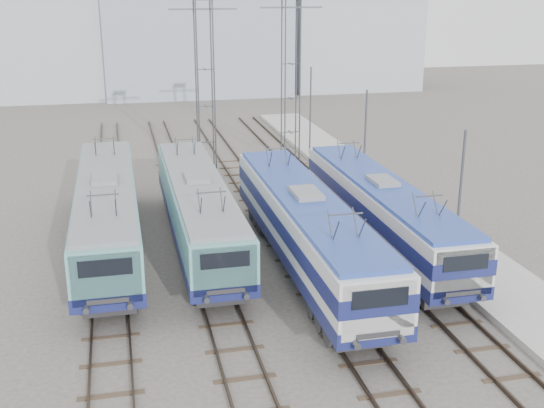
{
  "coord_description": "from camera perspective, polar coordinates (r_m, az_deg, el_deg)",
  "views": [
    {
      "loc": [
        -5.9,
        -24.15,
        12.96
      ],
      "look_at": [
        1.22,
        7.0,
        2.63
      ],
      "focal_mm": 45.0,
      "sensor_mm": 36.0,
      "label": 1
    }
  ],
  "objects": [
    {
      "name": "locomotive_far_left",
      "position": [
        34.76,
        -13.64,
        -0.5
      ],
      "size": [
        2.9,
        18.29,
        3.44
      ],
      "color": "navy",
      "rests_on": "ground"
    },
    {
      "name": "building_west",
      "position": [
        86.74,
        -18.7,
        13.07
      ],
      "size": [
        18.0,
        12.0,
        14.0
      ],
      "primitive_type": "cube",
      "color": "#99A3AC",
      "rests_on": "ground"
    },
    {
      "name": "mast_mid",
      "position": [
        41.9,
        7.75,
        4.71
      ],
      "size": [
        0.12,
        0.12,
        7.0
      ],
      "primitive_type": "cylinder",
      "color": "#3F4247",
      "rests_on": "ground"
    },
    {
      "name": "ground",
      "position": [
        28.04,
        0.77,
        -9.61
      ],
      "size": [
        160.0,
        160.0,
        0.0
      ],
      "primitive_type": "plane",
      "color": "#514C47"
    },
    {
      "name": "locomotive_center_left",
      "position": [
        34.65,
        -6.19,
        -0.27
      ],
      "size": [
        2.8,
        17.7,
        3.33
      ],
      "color": "navy",
      "rests_on": "ground"
    },
    {
      "name": "building_center",
      "position": [
        86.81,
        -6.54,
        15.2
      ],
      "size": [
        22.0,
        14.0,
        18.0
      ],
      "primitive_type": "cube",
      "color": "#8893A7",
      "rests_on": "ground"
    },
    {
      "name": "catenary_tower_east",
      "position": [
        50.12,
        1.58,
        10.68
      ],
      "size": [
        4.5,
        1.2,
        12.0
      ],
      "color": "#3F4247",
      "rests_on": "ground"
    },
    {
      "name": "mast_front",
      "position": [
        31.36,
        15.36,
        -0.3
      ],
      "size": [
        0.12,
        0.12,
        7.0
      ],
      "primitive_type": "cylinder",
      "color": "#3F4247",
      "rests_on": "ground"
    },
    {
      "name": "mast_rear",
      "position": [
        53.06,
        3.23,
        7.62
      ],
      "size": [
        0.12,
        0.12,
        7.0
      ],
      "primitive_type": "cylinder",
      "color": "#3F4247",
      "rests_on": "ground"
    },
    {
      "name": "platform",
      "position": [
        38.17,
        12.92,
        -2.16
      ],
      "size": [
        4.0,
        70.0,
        0.3
      ],
      "primitive_type": "cube",
      "color": "#9E9E99",
      "rests_on": "ground"
    },
    {
      "name": "locomotive_far_right",
      "position": [
        34.62,
        9.24,
        -0.4
      ],
      "size": [
        2.74,
        17.3,
        3.25
      ],
      "color": "navy",
      "rests_on": "ground"
    },
    {
      "name": "locomotive_center_right",
      "position": [
        31.43,
        2.93,
        -1.83
      ],
      "size": [
        2.92,
        18.47,
        3.47
      ],
      "color": "navy",
      "rests_on": "ground"
    },
    {
      "name": "catenary_tower_west",
      "position": [
        46.95,
        -5.63,
        10.11
      ],
      "size": [
        4.5,
        1.2,
        12.0
      ],
      "color": "#3F4247",
      "rests_on": "ground"
    },
    {
      "name": "building_east",
      "position": [
        91.46,
        6.42,
        13.45
      ],
      "size": [
        16.0,
        12.0,
        12.0
      ],
      "primitive_type": "cube",
      "color": "#99A3AC",
      "rests_on": "ground"
    }
  ]
}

